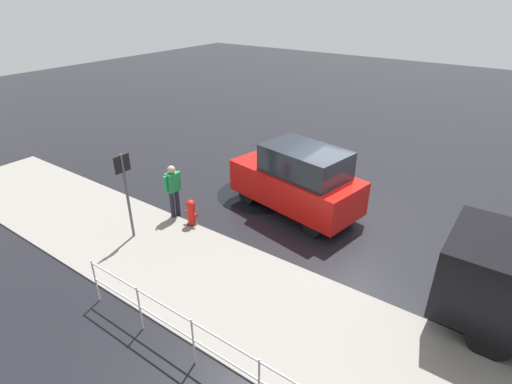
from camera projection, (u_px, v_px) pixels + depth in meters
ground_plane at (339, 220)px, 11.55m from camera, size 60.00×60.00×0.00m
kerb_strip at (255, 303)px, 8.50m from camera, size 24.00×3.20×0.04m
moving_hatchback at (298, 180)px, 11.58m from camera, size 4.14×2.37×2.06m
fire_hydrant at (191, 213)px, 11.13m from camera, size 0.42×0.31×0.80m
pedestrian at (173, 187)px, 11.31m from camera, size 0.28×0.57×1.62m
metal_railing at (224, 353)px, 6.48m from camera, size 7.02×0.04×1.05m
sign_post at (125, 185)px, 10.06m from camera, size 0.07×0.44×2.40m
puddle_patch at (258, 194)px, 12.99m from camera, size 2.64×2.64×0.01m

